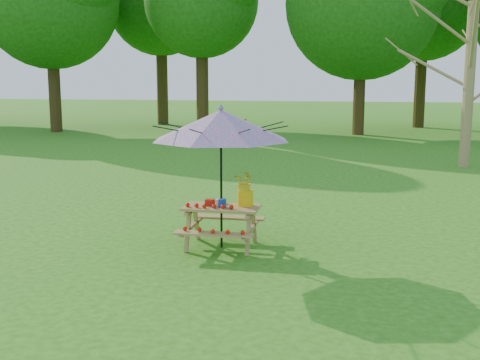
# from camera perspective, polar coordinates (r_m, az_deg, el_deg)

# --- Properties ---
(ground) EXTENTS (120.00, 120.00, 0.00)m
(ground) POSITION_cam_1_polar(r_m,az_deg,el_deg) (7.98, -18.77, -10.45)
(ground) COLOR #246713
(ground) RESTS_ON ground
(picnic_table) EXTENTS (1.20, 1.32, 0.67)m
(picnic_table) POSITION_cam_1_polar(r_m,az_deg,el_deg) (9.56, -1.77, -4.51)
(picnic_table) COLOR #9D7F47
(picnic_table) RESTS_ON ground
(patio_umbrella) EXTENTS (2.55, 2.55, 2.25)m
(patio_umbrella) POSITION_cam_1_polar(r_m,az_deg,el_deg) (9.30, -1.82, 5.22)
(patio_umbrella) COLOR black
(patio_umbrella) RESTS_ON ground
(produce_bins) EXTENTS (0.35, 0.40, 0.13)m
(produce_bins) POSITION_cam_1_polar(r_m,az_deg,el_deg) (9.52, -2.13, -2.14)
(produce_bins) COLOR red
(produce_bins) RESTS_ON picnic_table
(tomatoes_row) EXTENTS (0.77, 0.13, 0.07)m
(tomatoes_row) POSITION_cam_1_polar(r_m,az_deg,el_deg) (9.34, -2.93, -2.48)
(tomatoes_row) COLOR red
(tomatoes_row) RESTS_ON picnic_table
(flower_bucket) EXTENTS (0.43, 0.41, 0.57)m
(flower_bucket) POSITION_cam_1_polar(r_m,az_deg,el_deg) (9.47, 0.51, -0.65)
(flower_bucket) COLOR yellow
(flower_bucket) RESTS_ON picnic_table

